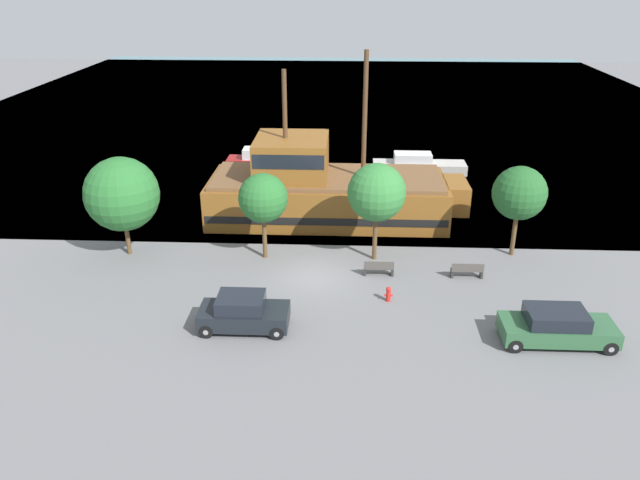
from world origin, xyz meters
name	(u,v)px	position (x,y,z in m)	size (l,w,h in m)	color
ground_plane	(315,277)	(0.00, 0.00, 0.00)	(160.00, 160.00, 0.00)	slate
water_surface	(335,104)	(0.00, 44.00, 0.00)	(80.00, 80.00, 0.00)	slate
pirate_ship	(324,190)	(0.11, 8.31, 1.85)	(15.98, 5.94, 10.34)	brown
moored_boat_dockside	(262,161)	(-5.13, 18.50, 0.62)	(5.68, 1.83, 1.65)	maroon
moored_boat_outer	(418,165)	(7.00, 18.15, 0.56)	(7.11, 1.98, 1.51)	#B7B2A8
parked_car_curb_front	(557,327)	(10.54, -5.59, 0.75)	(4.73, 1.98, 1.53)	#2D5B38
parked_car_curb_mid	(243,313)	(-2.87, -5.09, 0.77)	(3.92, 1.93, 1.59)	black
fire_hydrant	(388,293)	(3.64, -2.37, 0.41)	(0.42, 0.25, 0.76)	red
bench_promenade_east	(379,268)	(3.29, 0.30, 0.43)	(1.53, 0.45, 0.85)	#4C4742
bench_promenade_west	(467,270)	(7.79, 0.25, 0.43)	(1.62, 0.45, 0.85)	#4C4742
tree_row_east	(122,194)	(-10.48, 2.38, 3.50)	(4.00, 4.00, 5.50)	brown
tree_row_mideast	(263,198)	(-2.86, 2.27, 3.43)	(2.64, 2.64, 4.77)	brown
tree_row_midwest	(377,193)	(3.12, 2.33, 3.82)	(3.08, 3.08, 5.38)	brown
tree_row_west	(519,193)	(10.76, 3.23, 3.59)	(2.89, 2.89, 5.05)	brown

